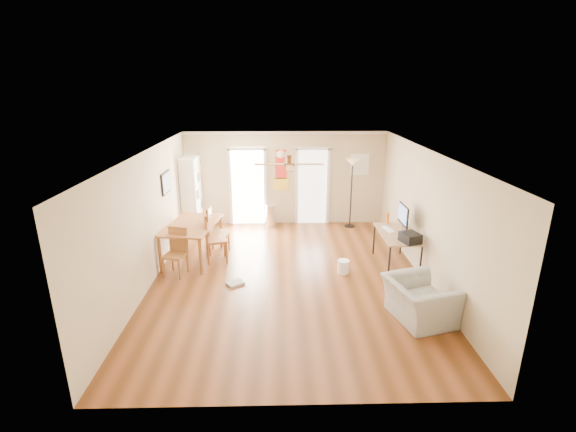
{
  "coord_description": "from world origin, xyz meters",
  "views": [
    {
      "loc": [
        -0.2,
        -7.61,
        3.83
      ],
      "look_at": [
        0.0,
        0.6,
        1.15
      ],
      "focal_mm": 25.47,
      "sensor_mm": 36.0,
      "label": 1
    }
  ],
  "objects_px": {
    "wastebasket_b": "(403,294)",
    "torchiere_lamp": "(351,194)",
    "dining_chair_right_b": "(216,237)",
    "computer_desk": "(396,250)",
    "dining_chair_right_a": "(219,231)",
    "dining_chair_near": "(175,253)",
    "bookshelf": "(192,194)",
    "printer": "(410,238)",
    "trash_can": "(271,216)",
    "dining_table": "(193,241)",
    "armchair": "(419,301)",
    "wastebasket_a": "(343,267)"
  },
  "relations": [
    {
      "from": "computer_desk",
      "to": "armchair",
      "type": "height_order",
      "value": "computer_desk"
    },
    {
      "from": "printer",
      "to": "wastebasket_b",
      "type": "distance_m",
      "value": 1.27
    },
    {
      "from": "dining_chair_right_b",
      "to": "computer_desk",
      "type": "distance_m",
      "value": 3.96
    },
    {
      "from": "dining_chair_right_a",
      "to": "wastebasket_b",
      "type": "distance_m",
      "value": 4.38
    },
    {
      "from": "trash_can",
      "to": "computer_desk",
      "type": "xyz_separation_m",
      "value": [
        2.76,
        -2.67,
        0.07
      ]
    },
    {
      "from": "dining_chair_right_a",
      "to": "dining_chair_near",
      "type": "xyz_separation_m",
      "value": [
        -0.75,
        -1.16,
        -0.05
      ]
    },
    {
      "from": "dining_table",
      "to": "dining_chair_right_b",
      "type": "distance_m",
      "value": 0.58
    },
    {
      "from": "dining_table",
      "to": "dining_chair_near",
      "type": "relative_size",
      "value": 1.67
    },
    {
      "from": "bookshelf",
      "to": "dining_table",
      "type": "height_order",
      "value": "bookshelf"
    },
    {
      "from": "dining_chair_right_a",
      "to": "trash_can",
      "type": "bearing_deg",
      "value": -31.65
    },
    {
      "from": "bookshelf",
      "to": "printer",
      "type": "relative_size",
      "value": 5.26
    },
    {
      "from": "computer_desk",
      "to": "printer",
      "type": "distance_m",
      "value": 0.72
    },
    {
      "from": "dining_chair_near",
      "to": "dining_chair_right_b",
      "type": "bearing_deg",
      "value": 59.68
    },
    {
      "from": "trash_can",
      "to": "computer_desk",
      "type": "height_order",
      "value": "computer_desk"
    },
    {
      "from": "dining_chair_right_b",
      "to": "wastebasket_b",
      "type": "bearing_deg",
      "value": -131.16
    },
    {
      "from": "dining_chair_right_b",
      "to": "wastebasket_b",
      "type": "relative_size",
      "value": 3.96
    },
    {
      "from": "dining_chair_right_b",
      "to": "armchair",
      "type": "xyz_separation_m",
      "value": [
        3.75,
        -2.52,
        -0.21
      ]
    },
    {
      "from": "armchair",
      "to": "bookshelf",
      "type": "bearing_deg",
      "value": 30.27
    },
    {
      "from": "dining_chair_right_b",
      "to": "trash_can",
      "type": "bearing_deg",
      "value": -41.3
    },
    {
      "from": "bookshelf",
      "to": "armchair",
      "type": "relative_size",
      "value": 1.85
    },
    {
      "from": "computer_desk",
      "to": "armchair",
      "type": "bearing_deg",
      "value": -95.13
    },
    {
      "from": "dining_chair_right_a",
      "to": "dining_chair_right_b",
      "type": "bearing_deg",
      "value": -178.88
    },
    {
      "from": "dining_chair_right_b",
      "to": "dining_chair_near",
      "type": "relative_size",
      "value": 1.12
    },
    {
      "from": "printer",
      "to": "computer_desk",
      "type": "bearing_deg",
      "value": 83.11
    },
    {
      "from": "printer",
      "to": "wastebasket_a",
      "type": "distance_m",
      "value": 1.49
    },
    {
      "from": "computer_desk",
      "to": "printer",
      "type": "xyz_separation_m",
      "value": [
        0.11,
        -0.53,
        0.48
      ]
    },
    {
      "from": "trash_can",
      "to": "computer_desk",
      "type": "relative_size",
      "value": 0.44
    },
    {
      "from": "dining_chair_near",
      "to": "computer_desk",
      "type": "xyz_separation_m",
      "value": [
        4.69,
        0.32,
        -0.11
      ]
    },
    {
      "from": "dining_chair_near",
      "to": "dining_chair_right_a",
      "type": "bearing_deg",
      "value": 72.84
    },
    {
      "from": "bookshelf",
      "to": "printer",
      "type": "distance_m",
      "value": 5.84
    },
    {
      "from": "trash_can",
      "to": "computer_desk",
      "type": "distance_m",
      "value": 3.84
    },
    {
      "from": "dining_chair_right_b",
      "to": "printer",
      "type": "bearing_deg",
      "value": -116.74
    },
    {
      "from": "dining_chair_right_a",
      "to": "dining_chair_near",
      "type": "height_order",
      "value": "dining_chair_right_a"
    },
    {
      "from": "printer",
      "to": "wastebasket_b",
      "type": "height_order",
      "value": "printer"
    },
    {
      "from": "wastebasket_b",
      "to": "bookshelf",
      "type": "bearing_deg",
      "value": 138.92
    },
    {
      "from": "dining_chair_right_b",
      "to": "wastebasket_a",
      "type": "relative_size",
      "value": 3.92
    },
    {
      "from": "trash_can",
      "to": "dining_chair_right_a",
      "type": "bearing_deg",
      "value": -122.77
    },
    {
      "from": "dining_chair_near",
      "to": "printer",
      "type": "bearing_deg",
      "value": 13.29
    },
    {
      "from": "bookshelf",
      "to": "dining_chair_near",
      "type": "relative_size",
      "value": 2.0
    },
    {
      "from": "dining_chair_near",
      "to": "torchiere_lamp",
      "type": "bearing_deg",
      "value": 51.17
    },
    {
      "from": "torchiere_lamp",
      "to": "wastebasket_b",
      "type": "bearing_deg",
      "value": -85.99
    },
    {
      "from": "dining_table",
      "to": "trash_can",
      "type": "distance_m",
      "value": 2.77
    },
    {
      "from": "dining_chair_near",
      "to": "trash_can",
      "type": "height_order",
      "value": "dining_chair_near"
    },
    {
      "from": "dining_chair_right_a",
      "to": "dining_chair_near",
      "type": "bearing_deg",
      "value": 148.23
    },
    {
      "from": "bookshelf",
      "to": "trash_can",
      "type": "xyz_separation_m",
      "value": [
        2.11,
        0.15,
        -0.68
      ]
    },
    {
      "from": "dining_chair_right_a",
      "to": "computer_desk",
      "type": "distance_m",
      "value": 4.03
    },
    {
      "from": "bookshelf",
      "to": "dining_chair_right_b",
      "type": "xyz_separation_m",
      "value": [
        0.93,
        -2.12,
        -0.44
      ]
    },
    {
      "from": "dining_chair_right_a",
      "to": "dining_chair_right_b",
      "type": "height_order",
      "value": "dining_chair_right_b"
    },
    {
      "from": "dining_chair_right_a",
      "to": "computer_desk",
      "type": "xyz_separation_m",
      "value": [
        3.94,
        -0.84,
        -0.16
      ]
    },
    {
      "from": "wastebasket_b",
      "to": "torchiere_lamp",
      "type": "bearing_deg",
      "value": 94.01
    }
  ]
}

